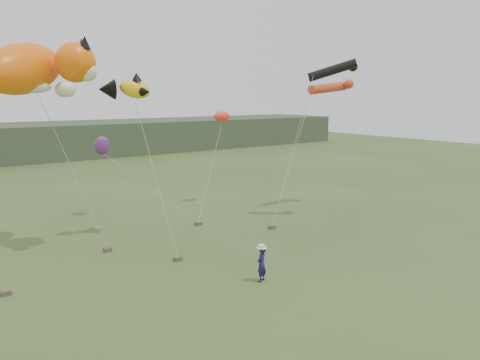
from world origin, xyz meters
name	(u,v)px	position (x,y,z in m)	size (l,w,h in m)	color
ground	(266,273)	(0.00, 0.00, 0.00)	(120.00, 120.00, 0.00)	#385123
festival_attendant	(261,264)	(-0.73, -0.57, 0.71)	(0.52, 0.34, 1.42)	#19154F
sandbag_anchors	(164,247)	(-1.99, 5.39, 0.09)	(13.99, 4.77, 0.18)	brown
cat_kite	(35,68)	(-6.56, 8.47, 8.51)	(6.48, 5.05, 3.06)	#FC6609
fish_kite	(125,89)	(-2.46, 8.27, 7.63)	(2.71, 1.77, 1.42)	yellow
tube_kites	(334,80)	(10.44, 6.28, 8.23)	(5.21, 3.87, 2.05)	black
misc_kites	(162,131)	(1.75, 12.69, 5.08)	(9.04, 1.76, 2.49)	#FA3A21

